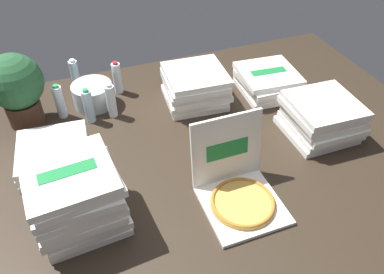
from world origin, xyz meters
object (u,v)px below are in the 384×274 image
object	(u,v)px
water_bottle_4	(60,102)
potted_plant	(16,87)
pizza_stack_left_far	(76,197)
pizza_stack_right_far	(54,154)
pizza_stack_center_near	(195,87)
open_pizza_box	(238,189)
water_bottle_3	(89,106)
pizza_stack_right_mid	(269,81)
pizza_stack_left_near	(321,117)
water_bottle_0	(111,101)
water_bottle_1	(75,75)
water_bottle_2	(117,78)
ice_bucket	(93,95)

from	to	relation	value
water_bottle_4	potted_plant	size ratio (longest dim) A/B	0.50
pizza_stack_left_far	potted_plant	distance (m)	0.93
pizza_stack_right_far	pizza_stack_center_near	distance (m)	0.98
open_pizza_box	potted_plant	distance (m)	1.43
potted_plant	water_bottle_4	bearing A→B (deg)	-4.22
water_bottle_3	pizza_stack_right_far	bearing A→B (deg)	-128.92
pizza_stack_right_mid	potted_plant	distance (m)	1.62
open_pizza_box	pizza_stack_right_mid	xyz separation A→B (m)	(0.63, 0.81, 0.00)
pizza_stack_right_mid	pizza_stack_left_far	size ratio (longest dim) A/B	0.98
pizza_stack_left_near	pizza_stack_center_near	xyz separation A→B (m)	(-0.58, 0.58, -0.00)
water_bottle_0	water_bottle_4	bearing A→B (deg)	160.89
pizza_stack_left_near	water_bottle_1	size ratio (longest dim) A/B	1.74
water_bottle_0	water_bottle_2	xyz separation A→B (m)	(0.09, 0.25, 0.00)
water_bottle_3	water_bottle_4	distance (m)	0.20
water_bottle_3	ice_bucket	bearing A→B (deg)	73.84
open_pizza_box	water_bottle_0	size ratio (longest dim) A/B	1.87
pizza_stack_right_far	water_bottle_4	bearing A→B (deg)	78.43
pizza_stack_right_far	water_bottle_4	xyz separation A→B (m)	(0.09, 0.42, 0.06)
water_bottle_3	water_bottle_2	bearing A→B (deg)	47.76
pizza_stack_center_near	water_bottle_3	world-z (taller)	water_bottle_3
open_pizza_box	ice_bucket	xyz separation A→B (m)	(-0.54, 1.08, 0.00)
pizza_stack_right_mid	pizza_stack_right_far	world-z (taller)	pizza_stack_right_mid
pizza_stack_right_mid	water_bottle_4	bearing A→B (deg)	171.47
pizza_stack_right_mid	water_bottle_2	bearing A→B (deg)	160.11
water_bottle_4	pizza_stack_right_mid	bearing A→B (deg)	-8.53
pizza_stack_left_near	ice_bucket	distance (m)	1.45
pizza_stack_right_mid	ice_bucket	size ratio (longest dim) A/B	1.59
pizza_stack_center_near	water_bottle_1	size ratio (longest dim) A/B	1.85
ice_bucket	water_bottle_4	world-z (taller)	water_bottle_4
pizza_stack_left_far	potted_plant	bearing A→B (deg)	103.19
ice_bucket	water_bottle_4	xyz separation A→B (m)	(-0.21, -0.06, 0.04)
pizza_stack_right_far	pizza_stack_left_far	size ratio (longest dim) A/B	0.98
water_bottle_4	water_bottle_1	bearing A→B (deg)	64.56
pizza_stack_right_mid	water_bottle_1	size ratio (longest dim) A/B	1.78
water_bottle_4	water_bottle_3	bearing A→B (deg)	-34.35
water_bottle_2	water_bottle_1	bearing A→B (deg)	152.85
pizza_stack_right_mid	water_bottle_0	world-z (taller)	water_bottle_0
pizza_stack_center_near	water_bottle_0	world-z (taller)	water_bottle_0
pizza_stack_left_near	potted_plant	bearing A→B (deg)	156.14
pizza_stack_left_near	ice_bucket	bearing A→B (deg)	147.74
open_pizza_box	water_bottle_2	bearing A→B (deg)	106.75
ice_bucket	potted_plant	world-z (taller)	potted_plant
pizza_stack_left_near	water_bottle_1	xyz separation A→B (m)	(-1.31, 1.00, -0.00)
ice_bucket	water_bottle_1	world-z (taller)	water_bottle_1
pizza_stack_right_far	water_bottle_3	size ratio (longest dim) A/B	1.78
water_bottle_4	potted_plant	world-z (taller)	potted_plant
pizza_stack_right_mid	pizza_stack_left_far	xyz separation A→B (m)	(-1.38, -0.67, 0.09)
water_bottle_2	water_bottle_3	bearing A→B (deg)	-132.24
ice_bucket	water_bottle_2	xyz separation A→B (m)	(0.19, 0.09, 0.04)
pizza_stack_right_mid	water_bottle_2	xyz separation A→B (m)	(-0.98, 0.35, 0.04)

